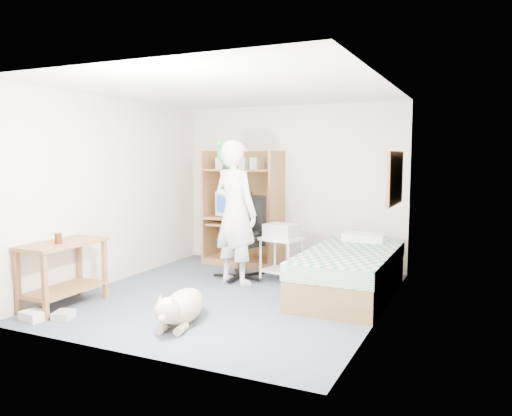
{
  "coord_description": "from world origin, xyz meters",
  "views": [
    {
      "loc": [
        2.78,
        -5.34,
        1.72
      ],
      "look_at": [
        0.1,
        0.47,
        1.05
      ],
      "focal_mm": 35.0,
      "sensor_mm": 36.0,
      "label": 1
    }
  ],
  "objects_px": {
    "dog": "(181,307)",
    "printer_cart": "(281,252)",
    "bed": "(349,273)",
    "side_desk": "(63,264)",
    "person": "(235,213)",
    "computer_hutch": "(244,213)",
    "office_chair": "(244,249)"
  },
  "relations": [
    {
      "from": "side_desk",
      "to": "person",
      "type": "relative_size",
      "value": 0.52
    },
    {
      "from": "computer_hutch",
      "to": "bed",
      "type": "bearing_deg",
      "value": -29.29
    },
    {
      "from": "computer_hutch",
      "to": "dog",
      "type": "bearing_deg",
      "value": -76.35
    },
    {
      "from": "office_chair",
      "to": "computer_hutch",
      "type": "bearing_deg",
      "value": 133.65
    },
    {
      "from": "side_desk",
      "to": "dog",
      "type": "bearing_deg",
      "value": 2.15
    },
    {
      "from": "printer_cart",
      "to": "bed",
      "type": "bearing_deg",
      "value": -4.0
    },
    {
      "from": "person",
      "to": "bed",
      "type": "bearing_deg",
      "value": -159.93
    },
    {
      "from": "printer_cart",
      "to": "computer_hutch",
      "type": "bearing_deg",
      "value": 151.63
    },
    {
      "from": "computer_hutch",
      "to": "bed",
      "type": "relative_size",
      "value": 0.89
    },
    {
      "from": "side_desk",
      "to": "computer_hutch",
      "type": "bearing_deg",
      "value": 73.86
    },
    {
      "from": "bed",
      "to": "office_chair",
      "type": "xyz_separation_m",
      "value": [
        -1.58,
        0.25,
        0.13
      ]
    },
    {
      "from": "computer_hutch",
      "to": "side_desk",
      "type": "distance_m",
      "value": 3.08
    },
    {
      "from": "office_chair",
      "to": "printer_cart",
      "type": "bearing_deg",
      "value": 22.18
    },
    {
      "from": "bed",
      "to": "person",
      "type": "bearing_deg",
      "value": -177.79
    },
    {
      "from": "side_desk",
      "to": "printer_cart",
      "type": "height_order",
      "value": "side_desk"
    },
    {
      "from": "person",
      "to": "dog",
      "type": "bearing_deg",
      "value": 116.17
    },
    {
      "from": "side_desk",
      "to": "person",
      "type": "xyz_separation_m",
      "value": [
        1.3,
        1.76,
        0.47
      ]
    },
    {
      "from": "bed",
      "to": "printer_cart",
      "type": "xyz_separation_m",
      "value": [
        -1.02,
        0.29,
        0.12
      ]
    },
    {
      "from": "dog",
      "to": "printer_cart",
      "type": "xyz_separation_m",
      "value": [
        0.28,
        2.05,
        0.23
      ]
    },
    {
      "from": "computer_hutch",
      "to": "printer_cart",
      "type": "xyz_separation_m",
      "value": [
        0.98,
        -0.83,
        -0.41
      ]
    },
    {
      "from": "office_chair",
      "to": "person",
      "type": "relative_size",
      "value": 0.6
    },
    {
      "from": "computer_hutch",
      "to": "dog",
      "type": "xyz_separation_m",
      "value": [
        0.7,
        -2.88,
        -0.64
      ]
    },
    {
      "from": "person",
      "to": "dog",
      "type": "distance_m",
      "value": 1.89
    },
    {
      "from": "person",
      "to": "computer_hutch",
      "type": "bearing_deg",
      "value": -51.23
    },
    {
      "from": "side_desk",
      "to": "dog",
      "type": "xyz_separation_m",
      "value": [
        1.55,
        0.06,
        -0.31
      ]
    },
    {
      "from": "dog",
      "to": "person",
      "type": "bearing_deg",
      "value": 86.89
    },
    {
      "from": "bed",
      "to": "dog",
      "type": "relative_size",
      "value": 1.84
    },
    {
      "from": "bed",
      "to": "office_chair",
      "type": "distance_m",
      "value": 1.6
    },
    {
      "from": "bed",
      "to": "printer_cart",
      "type": "distance_m",
      "value": 1.07
    },
    {
      "from": "person",
      "to": "side_desk",
      "type": "bearing_deg",
      "value": 71.32
    },
    {
      "from": "printer_cart",
      "to": "side_desk",
      "type": "bearing_deg",
      "value": -118.96
    },
    {
      "from": "computer_hutch",
      "to": "office_chair",
      "type": "relative_size",
      "value": 1.55
    }
  ]
}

